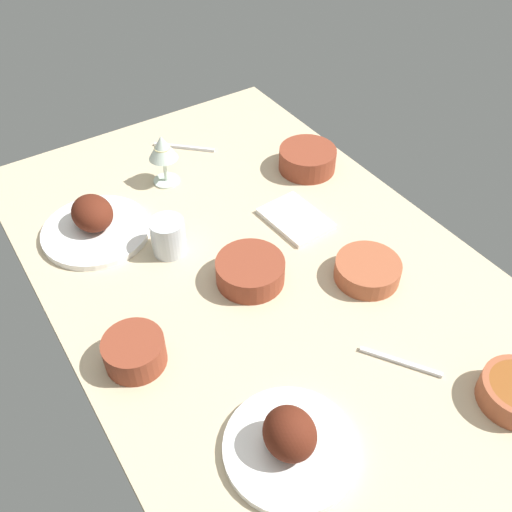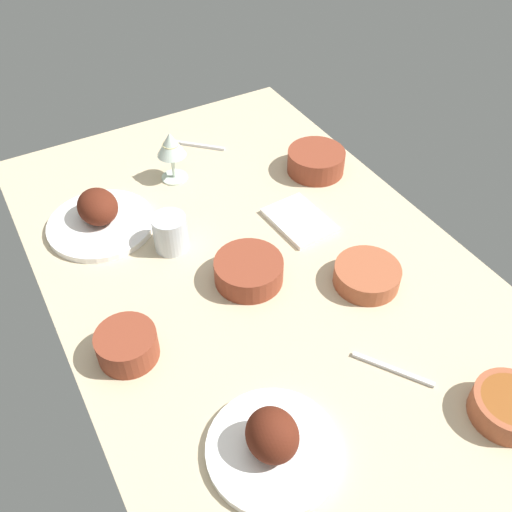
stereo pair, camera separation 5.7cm
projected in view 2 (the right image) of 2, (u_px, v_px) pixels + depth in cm
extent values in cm
cube|color=#C6B28E|center=(256.00, 268.00, 128.84)|extent=(140.00, 90.00, 4.00)
cylinder|color=white|center=(101.00, 224.00, 135.63)|extent=(25.75, 25.75, 1.60)
ellipsoid|color=#511E11|center=(98.00, 207.00, 133.57)|extent=(11.45, 9.46, 7.81)
cylinder|color=white|center=(273.00, 449.00, 94.34)|extent=(22.99, 22.99, 1.60)
ellipsoid|color=#511E11|center=(272.00, 435.00, 90.94)|extent=(9.58, 8.69, 8.85)
cylinder|color=brown|center=(127.00, 345.00, 107.08)|extent=(11.93, 11.93, 6.05)
cylinder|color=#D6BC70|center=(125.00, 337.00, 105.31)|extent=(9.78, 9.78, 1.00)
cylinder|color=#A35133|center=(367.00, 275.00, 121.39)|extent=(14.47, 14.47, 4.51)
cylinder|color=white|center=(368.00, 270.00, 120.16)|extent=(11.87, 11.87, 1.00)
cylinder|color=brown|center=(316.00, 161.00, 150.70)|extent=(15.41, 15.41, 6.14)
cylinder|color=#9E3314|center=(317.00, 153.00, 148.90)|extent=(12.64, 12.64, 1.00)
cylinder|color=brown|center=(249.00, 271.00, 121.69)|extent=(15.16, 15.16, 5.52)
cylinder|color=#DBCC7A|center=(249.00, 263.00, 120.11)|extent=(12.43, 12.43, 1.00)
cylinder|color=#A35133|center=(508.00, 407.00, 98.15)|extent=(13.03, 13.03, 5.10)
cylinder|color=brown|center=(512.00, 400.00, 96.72)|extent=(10.69, 10.69, 1.00)
cylinder|color=silver|center=(175.00, 177.00, 150.21)|extent=(7.00, 7.00, 0.50)
cylinder|color=silver|center=(173.00, 166.00, 147.59)|extent=(1.00, 1.00, 7.00)
cone|color=silver|center=(171.00, 144.00, 142.87)|extent=(7.60, 7.60, 6.50)
cylinder|color=beige|center=(171.00, 149.00, 143.88)|extent=(4.18, 4.18, 2.80)
cylinder|color=silver|center=(170.00, 233.00, 128.05)|extent=(7.95, 7.95, 8.80)
cube|color=white|center=(299.00, 220.00, 137.02)|extent=(17.45, 13.24, 1.20)
cube|color=silver|center=(393.00, 369.00, 106.28)|extent=(13.80, 9.73, 0.80)
cube|color=silver|center=(195.00, 145.00, 161.15)|extent=(13.06, 13.51, 0.80)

